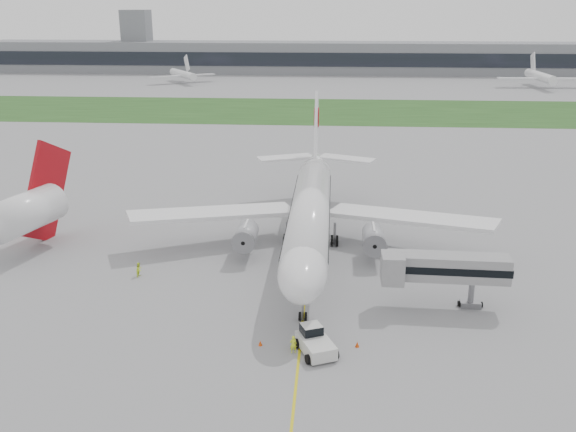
# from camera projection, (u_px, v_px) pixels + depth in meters

# --- Properties ---
(ground) EXTENTS (600.00, 600.00, 0.00)m
(ground) POSITION_uv_depth(u_px,v_px,m) (309.00, 264.00, 79.78)
(ground) COLOR #98989B
(ground) RESTS_ON ground
(apron_markings) EXTENTS (70.00, 70.00, 0.04)m
(apron_markings) POSITION_uv_depth(u_px,v_px,m) (307.00, 280.00, 75.05)
(apron_markings) COLOR gold
(apron_markings) RESTS_ON ground
(grass_strip) EXTENTS (600.00, 50.00, 0.02)m
(grass_strip) POSITION_uv_depth(u_px,v_px,m) (324.00, 111.00, 193.37)
(grass_strip) COLOR #21451A
(grass_strip) RESTS_ON ground
(terminal_building) EXTENTS (320.00, 22.30, 14.00)m
(terminal_building) POSITION_uv_depth(u_px,v_px,m) (329.00, 58.00, 295.17)
(terminal_building) COLOR gray
(terminal_building) RESTS_ON ground
(control_tower) EXTENTS (12.00, 12.00, 56.00)m
(control_tower) POSITION_uv_depth(u_px,v_px,m) (140.00, 71.00, 305.41)
(control_tower) COLOR gray
(control_tower) RESTS_ON ground
(airliner) EXTENTS (48.13, 53.95, 17.88)m
(airliner) POSITION_uv_depth(u_px,v_px,m) (311.00, 209.00, 82.60)
(airliner) COLOR white
(airliner) RESTS_ON ground
(pushback_tug) EXTENTS (4.35, 5.14, 2.31)m
(pushback_tug) POSITION_uv_depth(u_px,v_px,m) (315.00, 341.00, 59.42)
(pushback_tug) COLOR silver
(pushback_tug) RESTS_ON ground
(jet_bridge) EXTENTS (13.39, 3.82, 6.17)m
(jet_bridge) POSITION_uv_depth(u_px,v_px,m) (440.00, 268.00, 66.89)
(jet_bridge) COLOR gray
(jet_bridge) RESTS_ON ground
(safety_cone_left) EXTENTS (0.38, 0.38, 0.53)m
(safety_cone_left) POSITION_uv_depth(u_px,v_px,m) (260.00, 343.00, 60.67)
(safety_cone_left) COLOR #D8440B
(safety_cone_left) RESTS_ON ground
(safety_cone_right) EXTENTS (0.40, 0.40, 0.55)m
(safety_cone_right) POSITION_uv_depth(u_px,v_px,m) (357.00, 344.00, 60.42)
(safety_cone_right) COLOR #D8440B
(safety_cone_right) RESTS_ON ground
(ground_crew_near) EXTENTS (0.73, 0.57, 1.76)m
(ground_crew_near) POSITION_uv_depth(u_px,v_px,m) (293.00, 344.00, 59.22)
(ground_crew_near) COLOR #D6EF27
(ground_crew_near) RESTS_ON ground
(ground_crew_far) EXTENTS (0.85, 0.98, 1.74)m
(ground_crew_far) POSITION_uv_depth(u_px,v_px,m) (139.00, 269.00, 75.89)
(ground_crew_far) COLOR #D6F729
(ground_crew_far) RESTS_ON ground
(neighbor_aircraft) EXTENTS (7.72, 17.90, 14.44)m
(neighbor_aircraft) POSITION_uv_depth(u_px,v_px,m) (28.00, 210.00, 82.03)
(neighbor_aircraft) COLOR #9D0911
(neighbor_aircraft) RESTS_ON ground
(distant_aircraft_left) EXTENTS (35.54, 34.61, 10.30)m
(distant_aircraft_left) POSITION_uv_depth(u_px,v_px,m) (183.00, 83.00, 260.67)
(distant_aircraft_left) COLOR white
(distant_aircraft_left) RESTS_ON ground
(distant_aircraft_right) EXTENTS (32.62, 28.99, 12.15)m
(distant_aircraft_right) POSITION_uv_depth(u_px,v_px,m) (539.00, 88.00, 246.53)
(distant_aircraft_right) COLOR white
(distant_aircraft_right) RESTS_ON ground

